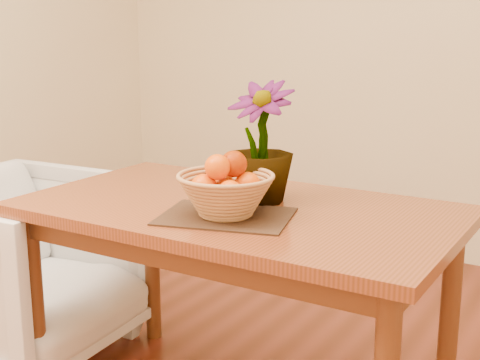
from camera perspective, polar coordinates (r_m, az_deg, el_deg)
The scene contains 7 objects.
wall_back at distance 3.88m, azimuth 15.32°, elevation 13.10°, with size 4.00×0.02×2.70m, color #F9E9BD.
table at distance 2.18m, azimuth -0.18°, elevation -4.36°, with size 1.40×0.80×0.75m.
placemat at distance 2.02m, azimuth -1.21°, elevation -3.12°, with size 0.39×0.29×0.01m, color #392314.
wicker_basket at distance 2.00m, azimuth -1.22°, elevation -1.41°, with size 0.30×0.30×0.12m.
orange_pile at distance 1.99m, azimuth -1.11°, elevation 0.18°, with size 0.18×0.17×0.15m.
potted_plant at distance 2.16m, azimuth 1.71°, elevation 3.24°, with size 0.22×0.22×0.39m, color #1B4F16.
armchair at distance 2.83m, azimuth -18.04°, elevation -6.40°, with size 0.79×0.74×0.81m, color gray.
Camera 1 is at (1.08, -1.48, 1.31)m, focal length 50.00 mm.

